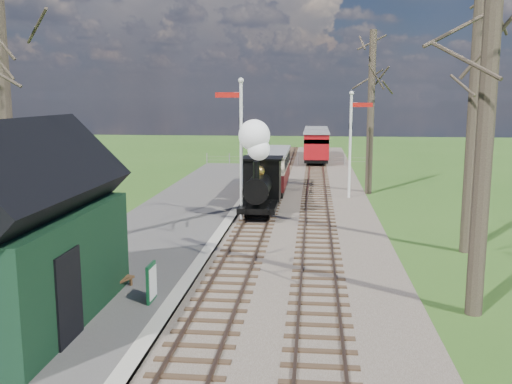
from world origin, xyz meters
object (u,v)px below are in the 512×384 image
semaphore_near (240,139)px  red_carriage_b (316,141)px  coach (270,169)px  sign_board (151,282)px  red_carriage_a (316,146)px  bench (108,277)px  locomotive (259,174)px  person (61,308)px  station_shed (22,236)px  semaphore_far (352,137)px

semaphore_near → red_carriage_b: (3.37, 27.03, -2.15)m
semaphore_near → coach: 7.44m
coach → semaphore_near: bearing=-96.2°
semaphore_near → sign_board: semaphore_near is taller
red_carriage_a → bench: red_carriage_a is taller
coach → red_carriage_a: red_carriage_a is taller
locomotive → red_carriage_a: bearing=82.7°
coach → person: bearing=-98.9°
station_shed → red_carriage_b: station_shed is taller
red_carriage_a → sign_board: 32.28m
bench → semaphore_near: bearing=76.4°
semaphore_near → red_carriage_a: size_ratio=1.24×
person → red_carriage_b: bearing=14.6°
station_shed → locomotive: bearing=71.8°
station_shed → bench: bearing=62.3°
station_shed → person: bearing=-32.1°
station_shed → locomotive: (4.29, 13.02, -0.28)m
bench → red_carriage_a: bearing=79.6°
bench → person: size_ratio=1.18×
semaphore_far → coach: bearing=166.2°
red_carriage_b → person: (-5.71, -39.78, -0.63)m
red_carriage_b → locomotive: bearing=-95.7°
semaphore_far → bench: bearing=-115.4°
semaphore_near → sign_board: 10.88m
coach → bench: (-3.13, -16.86, -0.87)m
locomotive → sign_board: (-1.71, -11.46, -1.29)m
red_carriage_a → person: red_carriage_a is taller
coach → bench: bearing=-100.5°
sign_board → bench: bearing=154.9°
station_shed → locomotive: 13.71m
person → sign_board: bearing=-8.3°
semaphore_near → person: 13.26m
locomotive → person: (-3.10, -13.76, -1.15)m
coach → red_carriage_a: size_ratio=1.37×
semaphore_far → red_carriage_a: semaphore_far is taller
coach → sign_board: 17.62m
locomotive → sign_board: 11.66m
semaphore_near → person: (-2.34, -12.75, -2.79)m
semaphore_near → semaphore_far: (5.14, 6.00, -0.27)m
red_carriage_b → bench: size_ratio=3.33×
coach → red_carriage_a: (2.60, 14.46, 0.01)m
semaphore_far → coach: (-4.37, 1.08, -1.89)m
sign_board → semaphore_near: bearing=84.8°
semaphore_far → semaphore_near: bearing=-130.6°
station_shed → red_carriage_a: size_ratio=1.26×
semaphore_far → person: 20.34m
semaphore_far → person: size_ratio=4.50×
locomotive → red_carriage_b: (2.61, 26.02, -0.52)m
semaphore_near → sign_board: (-0.95, -10.44, -2.92)m
red_carriage_a → person: (-5.71, -34.28, -0.63)m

